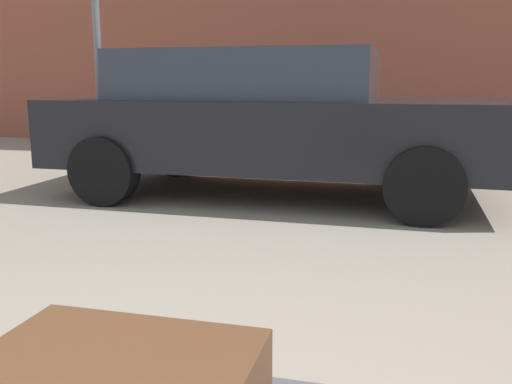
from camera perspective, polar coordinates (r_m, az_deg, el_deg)
parked_car at (r=5.58m, az=1.32°, el=7.42°), size 4.32×1.96×1.42m
no_parking_sign at (r=5.76m, az=-15.89°, el=14.82°), size 0.50×0.07×2.49m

